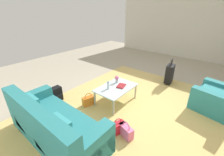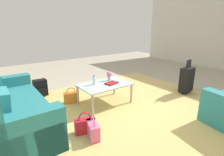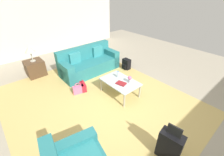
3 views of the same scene
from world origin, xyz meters
name	(u,v)px [view 2 (image 2 of 3)]	position (x,y,z in m)	size (l,w,h in m)	color
ground_plane	(134,106)	(0.00, 0.00, 0.00)	(12.00, 12.00, 0.00)	#A89E89
area_rug	(118,119)	(0.60, 0.20, 0.00)	(5.20, 4.40, 0.01)	tan
couch	(9,111)	(2.19, -0.60, 0.32)	(0.88, 2.14, 0.93)	teal
coffee_table	(105,86)	(0.40, -0.50, 0.39)	(1.08, 0.72, 0.45)	silver
water_bottle	(94,80)	(0.60, -0.60, 0.54)	(0.06, 0.06, 0.20)	silver
coffee_table_book	(112,83)	(0.28, -0.42, 0.46)	(0.26, 0.19, 0.03)	maroon
flower_vase	(109,75)	(0.18, -0.65, 0.57)	(0.11, 0.11, 0.21)	#B2B7BC
suitcase_black	(187,79)	(-1.60, 0.20, 0.36)	(0.43, 0.27, 0.85)	black
handbag_red	(85,125)	(1.28, 0.22, 0.13)	(0.35, 0.23, 0.36)	red
handbag_orange	(71,97)	(0.98, -0.96, 0.13)	(0.35, 0.22, 0.36)	orange
handbag_pink	(93,130)	(1.24, 0.41, 0.13)	(0.22, 0.35, 0.36)	pink
backpack_black	(40,88)	(1.40, -1.79, 0.19)	(0.30, 0.25, 0.40)	black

